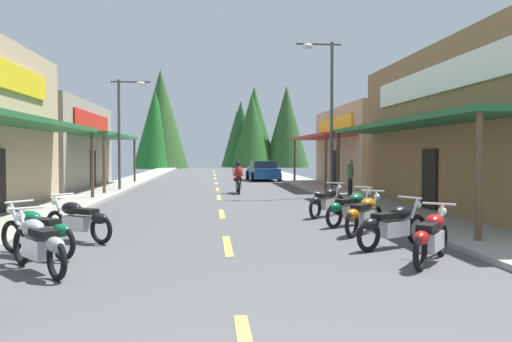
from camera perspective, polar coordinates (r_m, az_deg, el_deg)
ground at (r=28.83m, az=-4.32°, el=-2.02°), size 9.14×81.68×0.10m
sidewalk_left at (r=29.32m, az=-15.56°, el=-1.80°), size 2.28×81.68×0.12m
sidewalk_right at (r=29.45m, az=6.87°, el=-1.73°), size 2.28×81.68×0.12m
centerline_dashes at (r=31.39m, az=-4.37°, el=-1.59°), size 0.16×56.48×0.01m
storefront_left_far at (r=31.05m, az=-25.40°, el=2.56°), size 10.48×11.11×4.73m
storefront_right_far at (r=31.36m, az=14.67°, el=2.54°), size 8.61×10.90×4.58m
streetlamp_left at (r=27.12m, az=-14.24°, el=5.67°), size 1.99×0.30×5.67m
streetlamp_right at (r=23.12m, az=7.70°, el=7.96°), size 1.99×0.30×6.83m
motorcycle_parked_right_0 at (r=9.72m, az=18.78°, el=-6.82°), size 1.39×1.76×1.04m
motorcycle_parked_right_1 at (r=11.05m, az=14.85°, el=-5.73°), size 1.90×1.17×1.04m
motorcycle_parked_right_2 at (r=12.81m, az=11.84°, el=-4.65°), size 1.44×1.72×1.04m
motorcycle_parked_right_3 at (r=14.15m, az=10.45°, el=-4.01°), size 1.76×1.38×1.04m
motorcycle_parked_right_4 at (r=16.04m, az=7.82°, el=-3.29°), size 1.49×1.68×1.04m
motorcycle_parked_left_1 at (r=9.23m, az=-22.86°, el=-7.34°), size 1.41×1.73×1.04m
motorcycle_parked_left_2 at (r=10.64m, az=-22.97°, el=-6.11°), size 1.79×1.34×1.04m
motorcycle_parked_left_3 at (r=12.18m, az=-19.00°, el=-5.06°), size 1.78×1.35×1.04m
rider_cruising_lead at (r=25.12m, az=-1.98°, el=-0.99°), size 0.60×2.14×1.57m
pedestrian_browsing at (r=22.63m, az=10.35°, el=-0.53°), size 0.27×0.57×1.69m
parked_car_curbside at (r=36.85m, az=0.78°, el=0.01°), size 2.25×4.39×1.40m
treeline_backdrop at (r=70.55m, az=-3.67°, el=4.87°), size 23.75×11.67×12.91m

